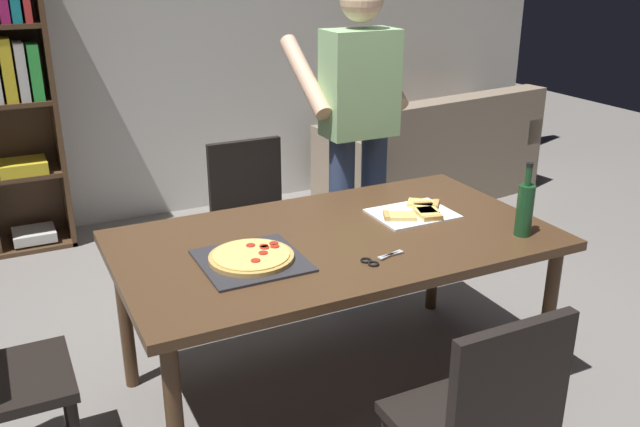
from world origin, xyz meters
TOP-DOWN VIEW (x-y plane):
  - ground_plane at (0.00, 0.00)m, footprint 12.00×12.00m
  - back_wall at (0.00, 2.60)m, footprint 6.40×0.10m
  - dining_table at (0.00, 0.00)m, footprint 1.81×1.02m
  - chair_near_camera at (-0.00, -0.99)m, footprint 0.42×0.42m
  - chair_far_side at (0.00, 0.99)m, footprint 0.42×0.42m
  - couch at (1.91, 1.99)m, footprint 1.80×1.07m
  - person_serving_pizza at (0.53, 0.77)m, footprint 0.55×0.54m
  - pepperoni_pizza_on_tray at (-0.41, -0.08)m, footprint 0.39×0.39m
  - pizza_slices_on_towel at (0.44, 0.06)m, footprint 0.36×0.28m
  - wine_bottle at (0.71, -0.33)m, footprint 0.07×0.07m
  - kitchen_scissors at (0.03, -0.29)m, footprint 0.20×0.09m

SIDE VIEW (x-z plane):
  - ground_plane at x=0.00m, z-range 0.00..0.00m
  - couch at x=1.91m, z-range -0.12..0.73m
  - chair_near_camera at x=0.00m, z-range 0.06..0.96m
  - chair_far_side at x=0.00m, z-range 0.06..0.96m
  - dining_table at x=0.00m, z-range 0.31..1.06m
  - kitchen_scissors at x=0.03m, z-range 0.75..0.76m
  - pizza_slices_on_towel at x=0.44m, z-range 0.75..0.78m
  - pepperoni_pizza_on_tray at x=-0.41m, z-range 0.75..0.78m
  - wine_bottle at x=0.71m, z-range 0.71..1.03m
  - person_serving_pizza at x=0.53m, z-range 0.12..1.87m
  - back_wall at x=0.00m, z-range 0.00..2.80m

